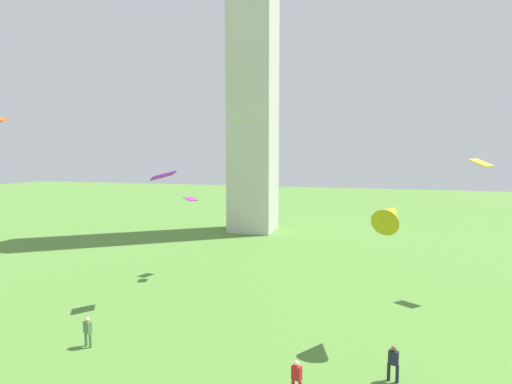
% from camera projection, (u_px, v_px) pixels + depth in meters
% --- Properties ---
extents(monument_obelisk, '(5.79, 5.79, 54.33)m').
position_uv_depth(monument_obelisk, '(253.00, 27.00, 50.26)').
color(monument_obelisk, beige).
rests_on(monument_obelisk, ground_plane).
extents(person_1, '(0.48, 0.38, 1.60)m').
position_uv_depth(person_1, '(297.00, 376.00, 16.29)').
color(person_1, red).
rests_on(person_1, ground_plane).
extents(person_2, '(0.52, 0.35, 1.70)m').
position_uv_depth(person_2, '(393.00, 361.00, 17.37)').
color(person_2, '#1E2333').
rests_on(person_2, ground_plane).
extents(person_3, '(0.50, 0.34, 1.65)m').
position_uv_depth(person_3, '(88.00, 330.00, 20.55)').
color(person_3, '#51754C').
rests_on(person_3, ground_plane).
extents(kite_flying_0, '(1.05, 1.32, 0.41)m').
position_uv_depth(kite_flying_0, '(191.00, 199.00, 33.54)').
color(kite_flying_0, purple).
extents(kite_flying_1, '(1.88, 1.99, 0.74)m').
position_uv_depth(kite_flying_1, '(163.00, 176.00, 26.43)').
color(kite_flying_1, purple).
extents(kite_flying_3, '(1.65, 1.63, 0.62)m').
position_uv_depth(kite_flying_3, '(481.00, 163.00, 27.43)').
color(kite_flying_3, yellow).
extents(kite_flying_4, '(2.18, 2.77, 2.02)m').
position_uv_depth(kite_flying_4, '(390.00, 215.00, 20.93)').
color(kite_flying_4, '#B4A516').
extents(kite_flying_5, '(0.84, 1.06, 0.36)m').
position_uv_depth(kite_flying_5, '(238.00, 119.00, 32.82)').
color(kite_flying_5, yellow).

